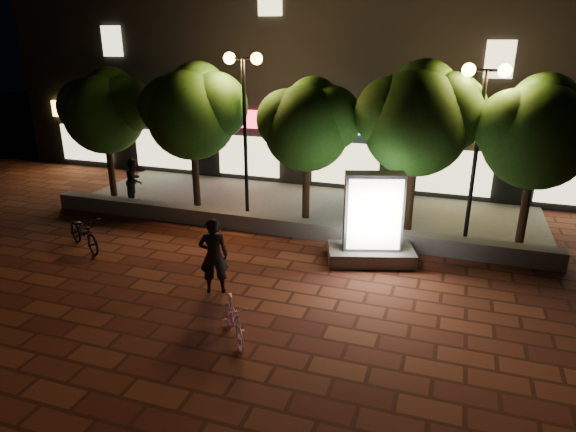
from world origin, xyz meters
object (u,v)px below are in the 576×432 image
at_px(rider, 214,256).
at_px(tree_mid, 309,122).
at_px(tree_left, 194,109).
at_px(scooter_parked, 84,232).
at_px(street_lamp_left, 244,94).
at_px(scooter_pink, 234,320).
at_px(pedestrian, 134,180).
at_px(tree_right, 419,116).
at_px(street_lamp_right, 482,108).
at_px(tree_far_left, 106,109).
at_px(tree_far_right, 540,129).
at_px(ad_kiosk, 372,227).

bearing_deg(rider, tree_mid, -121.26).
xyz_separation_m(tree_left, scooter_parked, (-1.33, -4.35, -2.95)).
height_order(street_lamp_left, rider, street_lamp_left).
relative_size(scooter_pink, pedestrian, 0.94).
distance_m(tree_mid, tree_right, 3.32).
bearing_deg(street_lamp_right, tree_far_left, 178.79).
xyz_separation_m(scooter_pink, pedestrian, (-6.92, 6.75, 0.42)).
distance_m(tree_right, street_lamp_right, 1.70).
height_order(tree_far_right, scooter_pink, tree_far_right).
bearing_deg(street_lamp_right, tree_left, 178.32).
bearing_deg(tree_far_right, street_lamp_left, -178.24).
bearing_deg(tree_left, pedestrian, -169.66).
distance_m(tree_right, scooter_parked, 10.14).
height_order(tree_left, tree_right, tree_right).
bearing_deg(scooter_pink, rider, 88.05).
xyz_separation_m(tree_mid, tree_right, (3.31, 0.00, 0.35)).
height_order(tree_mid, scooter_parked, tree_mid).
xyz_separation_m(tree_far_left, tree_left, (3.50, 0.00, 0.15)).
bearing_deg(rider, pedestrian, -65.91).
bearing_deg(rider, scooter_parked, -37.62).
height_order(street_lamp_left, scooter_pink, street_lamp_left).
relative_size(tree_far_right, rider, 2.56).
height_order(tree_mid, ad_kiosk, tree_mid).
bearing_deg(tree_far_right, pedestrian, -178.10).
bearing_deg(tree_mid, street_lamp_right, -3.04).
relative_size(tree_left, street_lamp_right, 0.98).
xyz_separation_m(rider, scooter_parked, (-4.65, 1.11, -0.43)).
bearing_deg(ad_kiosk, scooter_pink, -112.97).
bearing_deg(tree_right, tree_far_left, -180.00).
height_order(tree_left, tree_mid, tree_left).
xyz_separation_m(street_lamp_left, rider, (1.38, -5.19, -3.10)).
relative_size(tree_far_left, street_lamp_right, 0.93).
xyz_separation_m(tree_far_left, street_lamp_left, (5.45, -0.26, 0.74)).
distance_m(tree_far_left, street_lamp_left, 5.50).
height_order(tree_right, street_lamp_right, tree_right).
bearing_deg(scooter_pink, tree_right, 30.84).
bearing_deg(street_lamp_left, rider, -75.13).
relative_size(tree_far_right, scooter_pink, 3.17).
bearing_deg(pedestrian, ad_kiosk, -117.47).
distance_m(street_lamp_right, scooter_pink, 8.86).
height_order(ad_kiosk, rider, ad_kiosk).
bearing_deg(tree_mid, tree_far_left, 180.00).
relative_size(tree_left, scooter_pink, 3.26).
height_order(tree_far_left, ad_kiosk, tree_far_left).
xyz_separation_m(street_lamp_right, scooter_parked, (-10.27, -4.08, -3.40)).
height_order(tree_left, tree_far_right, tree_left).
relative_size(tree_right, rider, 2.73).
height_order(tree_far_right, rider, tree_far_right).
height_order(tree_mid, tree_right, tree_right).
distance_m(tree_mid, street_lamp_right, 5.00).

